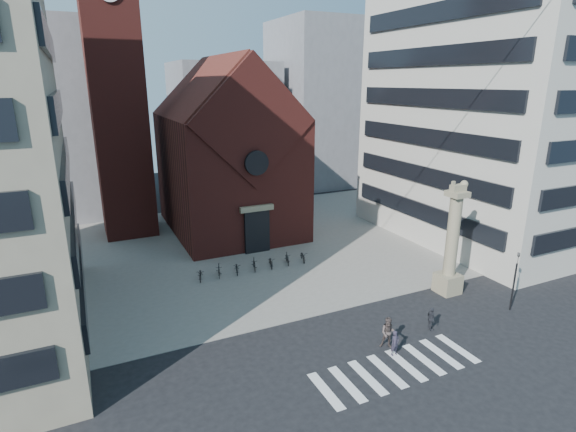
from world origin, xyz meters
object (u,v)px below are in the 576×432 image
object	(u,v)px
traffic_light	(514,280)
pedestrian_0	(395,343)
pedestrian_1	(389,333)
scooter_0	(200,274)
pedestrian_2	(431,319)
lion_column	(451,250)

from	to	relation	value
traffic_light	pedestrian_0	distance (m)	10.91
pedestrian_1	scooter_0	distance (m)	16.16
traffic_light	pedestrian_2	bearing A→B (deg)	177.19
lion_column	traffic_light	world-z (taller)	lion_column
pedestrian_0	pedestrian_1	size ratio (longest dim) A/B	0.79
traffic_light	pedestrian_1	distance (m)	10.72
pedestrian_1	pedestrian_0	bearing A→B (deg)	-61.96
traffic_light	scooter_0	size ratio (longest dim) A/B	2.50
pedestrian_1	pedestrian_2	xyz separation A→B (m)	(3.72, 0.46, -0.21)
pedestrian_0	lion_column	bearing A→B (deg)	22.45
pedestrian_1	scooter_0	world-z (taller)	pedestrian_1
pedestrian_2	scooter_0	size ratio (longest dim) A/B	0.91
lion_column	pedestrian_1	world-z (taller)	lion_column
lion_column	scooter_0	world-z (taller)	lion_column
lion_column	traffic_light	bearing A→B (deg)	-63.54
pedestrian_0	scooter_0	world-z (taller)	pedestrian_0
pedestrian_0	pedestrian_1	bearing A→B (deg)	74.62
pedestrian_0	scooter_0	xyz separation A→B (m)	(-7.64, 14.96, -0.28)
scooter_0	pedestrian_2	bearing A→B (deg)	-34.32
pedestrian_1	scooter_0	size ratio (longest dim) A/B	1.15
pedestrian_1	traffic_light	bearing A→B (deg)	37.28
pedestrian_0	scooter_0	distance (m)	16.80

